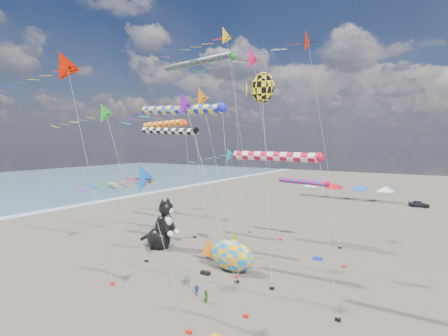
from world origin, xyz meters
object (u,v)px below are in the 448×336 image
child_green (206,297)px  cat_inflatable (161,223)px  fish_inflatable (231,255)px  person_adult (187,277)px  child_blue (197,290)px  parked_car (419,204)px

child_green → cat_inflatable: bearing=157.5°
fish_inflatable → person_adult: bearing=-106.8°
cat_inflatable → child_green: (12.08, -8.31, -2.43)m
fish_inflatable → child_blue: (0.28, -5.78, -1.17)m
cat_inflatable → person_adult: cat_inflatable is taller
child_green → parked_car: bearing=90.2°
fish_inflatable → child_green: 6.77m
cat_inflatable → fish_inflatable: size_ratio=1.00×
cat_inflatable → fish_inflatable: bearing=-14.0°
child_green → parked_car: (11.14, 52.82, 0.09)m
fish_inflatable → child_blue: fish_inflatable is taller
fish_inflatable → child_blue: 5.91m
fish_inflatable → child_green: (1.66, -6.46, -1.12)m
fish_inflatable → parked_car: fish_inflatable is taller
fish_inflatable → person_adult: 5.05m
cat_inflatable → parked_car: 50.26m
cat_inflatable → person_adult: 11.36m
child_blue → parked_car: (12.52, 52.14, 0.14)m
fish_inflatable → person_adult: (-1.44, -4.77, -0.83)m
fish_inflatable → child_green: size_ratio=5.72×
cat_inflatable → fish_inflatable: 10.66m
cat_inflatable → parked_car: size_ratio=1.65×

